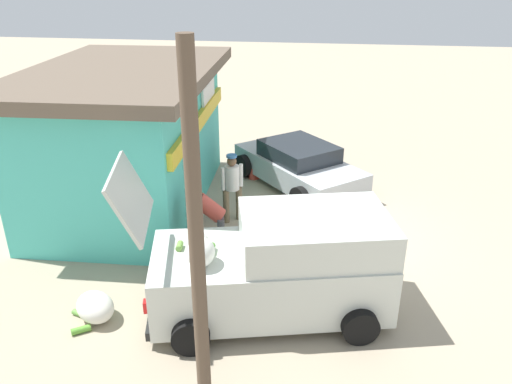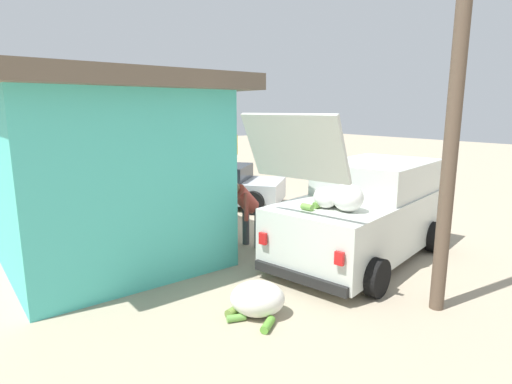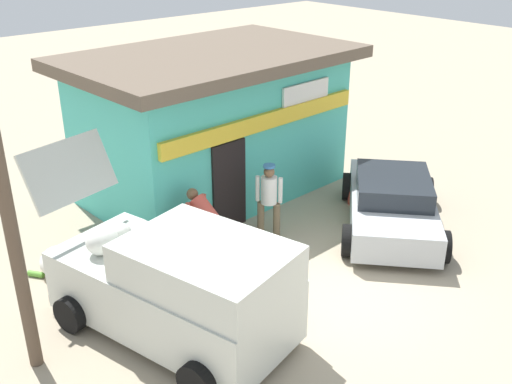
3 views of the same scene
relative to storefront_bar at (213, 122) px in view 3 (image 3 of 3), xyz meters
name	(u,v)px [view 3 (image 3 of 3)]	position (x,y,z in m)	size (l,w,h in m)	color
ground_plane	(340,292)	(-1.06, -5.09, -1.78)	(60.00, 60.00, 0.00)	tan
storefront_bar	(213,122)	(0.00, 0.00, 0.00)	(6.77, 4.48, 3.47)	#4CC6B7
delivery_van	(178,285)	(-3.92, -4.12, -0.86)	(2.92, 4.77, 2.82)	silver
parked_sedan	(392,203)	(1.69, -4.12, -1.19)	(4.13, 3.90, 1.22)	#B2B7BC
vendor_standing	(269,197)	(-0.65, -2.70, -0.82)	(0.48, 0.48, 1.68)	#726047
customer_bending	(206,219)	(-2.15, -2.52, -0.89)	(0.62, 0.78, 1.45)	#4C4C51
unloaded_banana_pile	(56,261)	(-4.65, -1.00, -1.54)	(0.99, 0.97, 0.50)	silver
paint_bucket	(355,197)	(2.02, -2.83, -1.62)	(0.32, 0.32, 0.33)	#BF3F33
utility_pole	(9,218)	(-6.02, -3.26, 0.74)	(0.20, 0.20, 5.04)	brown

